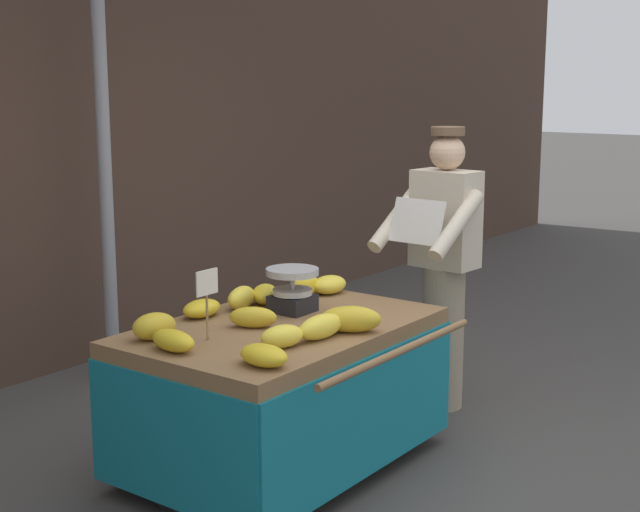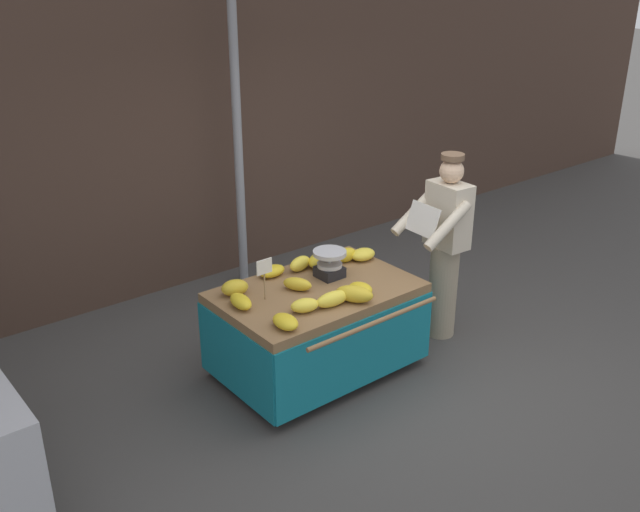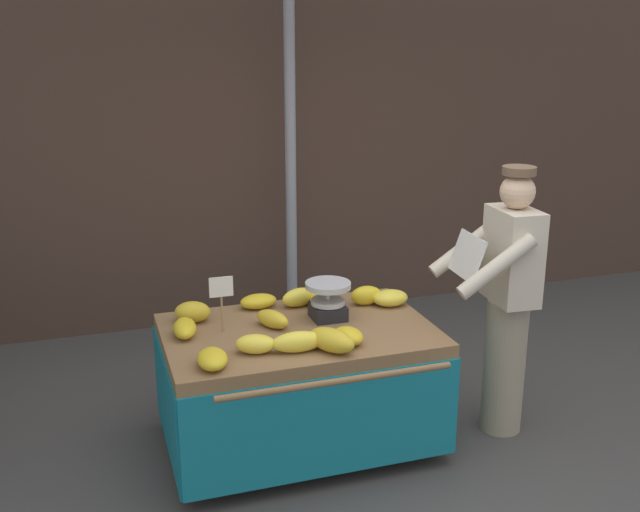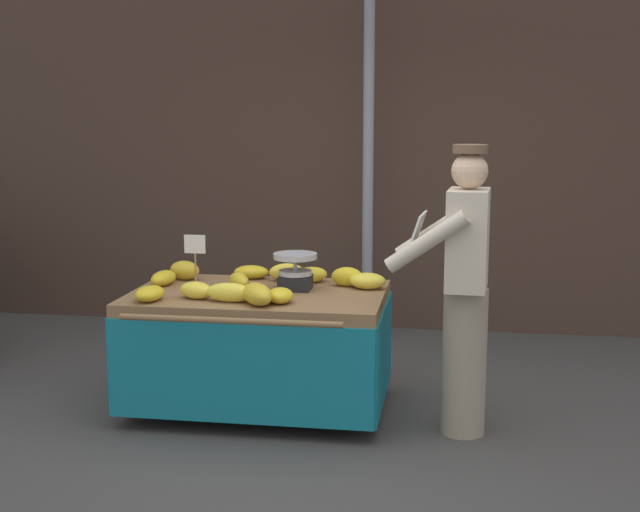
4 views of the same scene
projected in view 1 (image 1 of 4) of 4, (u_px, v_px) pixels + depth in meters
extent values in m
plane|color=#423F3D|center=(420.00, 458.00, 4.84)|extent=(60.00, 60.00, 0.00)
cube|color=#473328|center=(55.00, 57.00, 6.12)|extent=(16.00, 0.24, 4.28)
cylinder|color=gray|center=(103.00, 126.00, 5.90)|extent=(0.09, 0.09, 3.38)
cube|color=olive|center=(282.00, 331.00, 4.59)|extent=(1.59, 1.03, 0.08)
cylinder|color=black|center=(183.00, 448.00, 4.10)|extent=(0.05, 0.70, 0.70)
cylinder|color=#B7B7BC|center=(178.00, 450.00, 4.08)|extent=(0.01, 0.13, 0.13)
cylinder|color=black|center=(360.00, 369.00, 5.23)|extent=(0.05, 0.70, 0.70)
cylinder|color=#B7B7BC|center=(363.00, 367.00, 5.26)|extent=(0.01, 0.13, 0.13)
cylinder|color=#4C4742|center=(219.00, 387.00, 4.92)|extent=(0.05, 0.05, 0.69)
cube|color=#147284|center=(366.00, 417.00, 4.36)|extent=(1.59, 0.02, 0.60)
cube|color=#147284|center=(208.00, 376.00, 4.96)|extent=(1.59, 0.02, 0.60)
cube|color=#147284|center=(170.00, 444.00, 4.03)|extent=(0.02, 1.03, 0.60)
cube|color=#147284|center=(368.00, 358.00, 5.29)|extent=(0.02, 1.03, 0.60)
cylinder|color=olive|center=(400.00, 351.00, 4.18)|extent=(1.27, 0.04, 0.04)
cube|color=black|center=(293.00, 304.00, 4.81)|extent=(0.20, 0.20, 0.09)
cylinder|color=#B7B7BC|center=(292.00, 285.00, 4.79)|extent=(0.02, 0.02, 0.11)
cylinder|color=#B7B7BC|center=(292.00, 272.00, 4.78)|extent=(0.28, 0.28, 0.03)
cylinder|color=#B7B7BC|center=(292.00, 292.00, 4.80)|extent=(0.21, 0.21, 0.03)
cylinder|color=#997A51|center=(207.00, 317.00, 4.27)|extent=(0.01, 0.01, 0.22)
cube|color=white|center=(207.00, 282.00, 4.24)|extent=(0.14, 0.01, 0.12)
ellipsoid|color=yellow|center=(241.00, 298.00, 4.88)|extent=(0.26, 0.17, 0.12)
ellipsoid|color=yellow|center=(265.00, 294.00, 4.99)|extent=(0.28, 0.25, 0.11)
ellipsoid|color=yellow|center=(282.00, 336.00, 4.17)|extent=(0.25, 0.19, 0.11)
ellipsoid|color=yellow|center=(329.00, 285.00, 5.22)|extent=(0.24, 0.18, 0.11)
ellipsoid|color=gold|center=(305.00, 286.00, 5.15)|extent=(0.21, 0.12, 0.13)
ellipsoid|color=gold|center=(351.00, 319.00, 4.42)|extent=(0.29, 0.33, 0.13)
ellipsoid|color=gold|center=(202.00, 308.00, 4.70)|extent=(0.25, 0.16, 0.09)
ellipsoid|color=yellow|center=(321.00, 327.00, 4.31)|extent=(0.30, 0.14, 0.12)
ellipsoid|color=gold|center=(354.00, 315.00, 4.56)|extent=(0.19, 0.23, 0.09)
ellipsoid|color=gold|center=(173.00, 341.00, 4.11)|extent=(0.16, 0.27, 0.10)
ellipsoid|color=gold|center=(253.00, 317.00, 4.50)|extent=(0.22, 0.26, 0.11)
ellipsoid|color=gold|center=(154.00, 326.00, 4.29)|extent=(0.25, 0.20, 0.13)
ellipsoid|color=gold|center=(264.00, 355.00, 3.90)|extent=(0.18, 0.26, 0.09)
cylinder|color=gray|center=(442.00, 337.00, 5.55)|extent=(0.26, 0.26, 0.88)
cube|color=beige|center=(446.00, 219.00, 5.41)|extent=(0.26, 0.40, 0.58)
sphere|color=#DBB28E|center=(447.00, 152.00, 5.33)|extent=(0.21, 0.21, 0.21)
cylinder|color=brown|center=(448.00, 131.00, 5.31)|extent=(0.20, 0.20, 0.05)
cylinder|color=beige|center=(457.00, 225.00, 5.11)|extent=(0.48, 0.12, 0.37)
cylinder|color=beige|center=(396.00, 218.00, 5.38)|extent=(0.48, 0.12, 0.37)
cube|color=silver|center=(417.00, 221.00, 5.18)|extent=(0.12, 0.35, 0.25)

